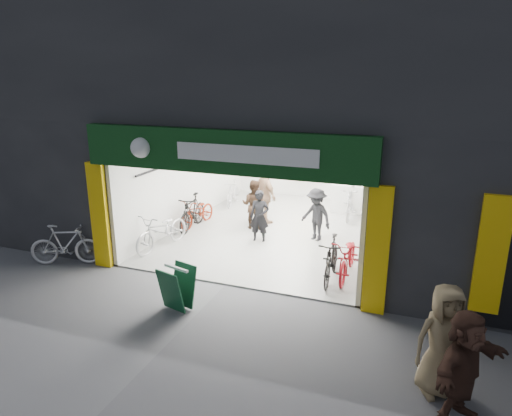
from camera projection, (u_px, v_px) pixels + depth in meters
The scene contains 17 objects.
ground at pixel (225, 285), 10.27m from camera, with size 60.00×60.00×0.00m, color #56565B.
building at pixel (322, 83), 13.21m from camera, with size 17.00×10.27×8.00m.
bike_left_front at pixel (162, 230), 12.27m from camera, with size 0.69×1.97×1.04m, color #BABABF.
bike_left_midfront at pixel (192, 212), 13.78m from camera, with size 0.51×1.80×1.08m, color black.
bike_left_midback at pixel (198, 212), 14.12m from camera, with size 0.60×1.72×0.90m, color maroon.
bike_left_back at pixel (233, 193), 16.32m from camera, with size 0.44×1.55×0.93m, color silver.
bike_right_front at pixel (331, 260), 10.36m from camera, with size 0.48×1.72×1.03m, color black.
bike_right_mid at pixel (348, 257), 10.56m from camera, with size 0.65×1.87×0.98m, color maroon.
bike_right_back at pixel (350, 202), 14.86m from camera, with size 0.51×1.79×1.08m, color #AAAAAF.
parked_bike at pixel (66, 245), 11.25m from camera, with size 0.49×1.74×1.04m, color silver.
customer_a at pixel (259, 217), 12.67m from camera, with size 0.55×0.36×1.50m, color black.
customer_b at pixel (254, 205), 13.77m from camera, with size 0.74×0.58×1.53m, color #342318.
customer_c at pixel (316, 215), 12.74m from camera, with size 0.99×0.57×1.54m, color black.
customer_d at pixel (265, 196), 14.17m from camera, with size 1.08×0.45×1.84m, color #906E53.
pedestrian_near at pixel (443, 341), 6.59m from camera, with size 0.85×0.56×1.75m, color olive.
pedestrian_far at pixel (463, 367), 6.08m from camera, with size 1.53×0.49×1.65m, color #372119.
sandwich_board at pixel (177, 287), 9.10m from camera, with size 0.71×0.72×0.89m.
Camera 1 is at (3.93, -8.51, 4.59)m, focal length 32.00 mm.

